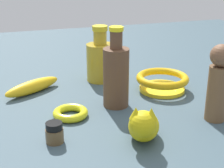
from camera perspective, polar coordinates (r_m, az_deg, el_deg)
ground at (r=0.89m, az=0.00°, el=-3.31°), size 2.00×2.00×0.00m
bottle_short at (r=1.03m, az=-1.98°, el=4.12°), size 0.08×0.08×0.17m
bangle at (r=0.82m, az=-6.98°, el=-4.85°), size 0.08×0.08×0.02m
cat_figurine at (r=0.70m, az=5.32°, el=-6.79°), size 0.10×0.13×0.09m
bowl at (r=0.97m, az=8.43°, el=0.49°), size 0.15×0.15×0.05m
nail_polish_jar at (r=0.71m, az=-9.64°, el=-8.05°), size 0.04×0.04×0.04m
banana at (r=0.98m, az=-13.18°, el=-0.43°), size 0.17×0.12×0.04m
person_figure_adult at (r=0.81m, az=17.43°, el=0.31°), size 0.07×0.07×0.18m
bottle_tall at (r=0.85m, az=0.68°, el=1.56°), size 0.06×0.06×0.20m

